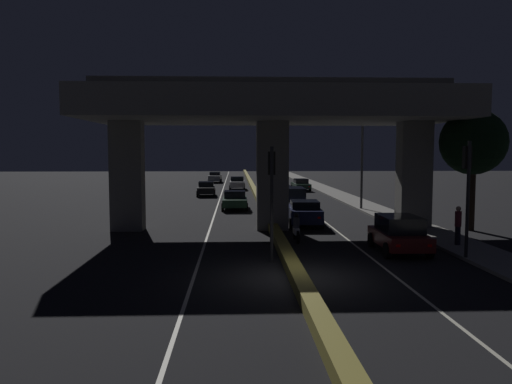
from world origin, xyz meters
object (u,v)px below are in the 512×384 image
car_dark_blue_second (304,212)px  car_dark_red_fifth (278,188)px  street_lamp (357,152)px  car_silver_fourth_oncoming (215,177)px  motorcycle_red_filtering_mid (280,216)px  traffic_light_right_of_median (467,179)px  motorcycle_white_filtering_near (296,229)px  car_white_fourth (282,195)px  car_dark_green_lead_oncoming (235,200)px  car_silver_third (293,200)px  motorcycle_black_filtering_far (277,207)px  car_white_third_oncoming (237,183)px  traffic_light_left_of_median (272,184)px  car_black_second_oncoming (206,188)px  car_dark_green_sixth (301,185)px  pedestrian_on_sidewalk (458,225)px  car_dark_red_lead (399,233)px

car_dark_blue_second → car_dark_red_fifth: (-0.03, 19.28, 0.08)m
street_lamp → car_silver_fourth_oncoming: 38.33m
car_dark_blue_second → motorcycle_red_filtering_mid: size_ratio=2.57×
traffic_light_right_of_median → motorcycle_white_filtering_near: (-6.53, 4.64, -2.77)m
traffic_light_right_of_median → motorcycle_white_filtering_near: bearing=144.6°
car_dark_blue_second → car_silver_fourth_oncoming: size_ratio=0.93×
car_white_fourth → street_lamp: bearing=-134.8°
car_dark_blue_second → motorcycle_white_filtering_near: size_ratio=2.36×
traffic_light_right_of_median → street_lamp: bearing=90.7°
car_white_fourth → car_dark_green_lead_oncoming: 5.84m
car_silver_third → motorcycle_black_filtering_far: size_ratio=2.23×
car_dark_red_fifth → car_white_third_oncoming: 11.34m
traffic_light_left_of_median → car_black_second_oncoming: traffic_light_left_of_median is taller
car_silver_third → motorcycle_black_filtering_far: bearing=127.4°
car_white_fourth → car_dark_green_lead_oncoming: (-4.14, -4.12, -0.05)m
car_silver_third → car_dark_green_sixth: 22.01m
car_white_third_oncoming → motorcycle_black_filtering_far: car_white_third_oncoming is taller
car_dark_green_sixth → pedestrian_on_sidewalk: size_ratio=2.61×
traffic_light_right_of_median → car_black_second_oncoming: size_ratio=1.20×
car_dark_red_lead → motorcycle_red_filtering_mid: bearing=29.7°
traffic_light_left_of_median → car_silver_third: traffic_light_left_of_median is taller
car_dark_green_sixth → pedestrian_on_sidewalk: 35.28m
car_white_fourth → motorcycle_white_filtering_near: bearing=176.8°
street_lamp → car_black_second_oncoming: bearing=133.1°
car_dark_blue_second → traffic_light_right_of_median: bearing=-149.6°
traffic_light_right_of_median → car_dark_red_fifth: (-5.37, 29.46, -2.49)m
traffic_light_right_of_median → car_silver_fourth_oncoming: traffic_light_right_of_median is taller
traffic_light_right_of_median → car_dark_blue_second: (-5.35, 10.18, -2.58)m
pedestrian_on_sidewalk → motorcycle_white_filtering_near: bearing=165.1°
motorcycle_red_filtering_mid → car_dark_blue_second: bearing=-86.3°
street_lamp → car_dark_red_fifth: (-5.15, 11.47, -3.64)m
car_dark_red_lead → car_dark_green_lead_oncoming: 18.96m
car_black_second_oncoming → pedestrian_on_sidewalk: pedestrian_on_sidewalk is taller
car_dark_red_lead → car_silver_fourth_oncoming: size_ratio=0.84×
traffic_light_left_of_median → motorcycle_red_filtering_mid: size_ratio=2.75×
car_dark_green_lead_oncoming → traffic_light_left_of_median: bearing=4.9°
car_dark_green_sixth → car_black_second_oncoming: 12.55m
street_lamp → car_dark_blue_second: size_ratio=1.70×
traffic_light_left_of_median → car_dark_red_fifth: traffic_light_left_of_median is taller
car_silver_third → car_white_third_oncoming: 24.32m
traffic_light_left_of_median → pedestrian_on_sidewalk: traffic_light_left_of_median is taller
car_dark_blue_second → motorcycle_red_filtering_mid: (-1.53, -0.11, -0.23)m
car_dark_red_lead → car_silver_fourth_oncoming: 53.41m
car_dark_blue_second → car_black_second_oncoming: 22.30m
car_white_third_oncoming → motorcycle_white_filtering_near: 35.55m
traffic_light_left_of_median → car_white_fourth: (2.62, 23.24, -2.45)m
car_silver_fourth_oncoming → car_white_fourth: bearing=14.1°
street_lamp → car_dark_red_fifth: 13.09m
car_dark_green_sixth → car_white_third_oncoming: car_white_third_oncoming is taller
car_dark_green_lead_oncoming → car_white_third_oncoming: 20.95m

